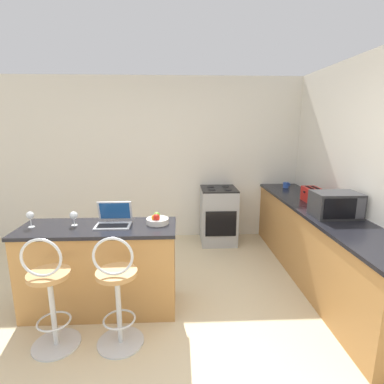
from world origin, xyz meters
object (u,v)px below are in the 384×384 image
(wine_glass_short, at_px, (74,216))
(wine_glass_tall, at_px, (30,216))
(stove_range, at_px, (218,215))
(mug_blue, at_px, (286,185))
(toaster, at_px, (312,195))
(fruit_bowl, at_px, (157,220))
(bar_stool_far, at_px, (117,295))
(laptop, at_px, (114,219))
(microwave, at_px, (336,205))
(bar_stool_near, at_px, (50,296))

(wine_glass_short, bearing_deg, wine_glass_tall, -175.30)
(stove_range, height_order, mug_blue, mug_blue)
(toaster, xyz_separation_m, fruit_bowl, (-1.92, -0.80, -0.05))
(bar_stool_far, xyz_separation_m, toaster, (2.22, 1.40, 0.50))
(bar_stool_far, height_order, toaster, toaster)
(laptop, distance_m, mug_blue, 2.88)
(microwave, distance_m, wine_glass_tall, 3.12)
(toaster, relative_size, wine_glass_short, 1.98)
(bar_stool_far, xyz_separation_m, microwave, (2.20, 0.76, 0.54))
(bar_stool_far, bearing_deg, bar_stool_near, 180.00)
(laptop, relative_size, toaster, 1.21)
(wine_glass_short, bearing_deg, microwave, 3.54)
(mug_blue, bearing_deg, laptop, -144.25)
(wine_glass_short, xyz_separation_m, fruit_bowl, (0.81, 0.02, -0.06))
(bar_stool_near, distance_m, laptop, 0.87)
(microwave, relative_size, stove_range, 0.53)
(bar_stool_near, height_order, wine_glass_tall, wine_glass_tall)
(stove_range, height_order, fruit_bowl, fruit_bowl)
(bar_stool_far, distance_m, stove_range, 2.56)
(fruit_bowl, bearing_deg, wine_glass_short, -178.88)
(toaster, distance_m, stove_range, 1.49)
(bar_stool_near, distance_m, wine_glass_short, 0.78)
(toaster, height_order, stove_range, toaster)
(stove_range, relative_size, mug_blue, 8.71)
(wine_glass_short, bearing_deg, laptop, 2.04)
(wine_glass_short, height_order, wine_glass_tall, wine_glass_tall)
(wine_glass_tall, bearing_deg, laptop, 3.40)
(bar_stool_near, bearing_deg, laptop, 55.09)
(bar_stool_far, xyz_separation_m, fruit_bowl, (0.30, 0.60, 0.45))
(bar_stool_near, bearing_deg, wine_glass_tall, 123.20)
(microwave, xyz_separation_m, toaster, (0.03, 0.65, -0.04))
(fruit_bowl, bearing_deg, stove_range, 63.31)
(bar_stool_far, height_order, laptop, laptop)
(wine_glass_short, bearing_deg, bar_stool_far, -48.99)
(wine_glass_short, distance_m, wine_glass_tall, 0.40)
(bar_stool_near, height_order, laptop, laptop)
(mug_blue, height_order, wine_glass_short, wine_glass_short)
(microwave, bearing_deg, wine_glass_tall, -176.31)
(toaster, distance_m, wine_glass_short, 2.86)
(wine_glass_short, bearing_deg, fruit_bowl, 1.12)
(toaster, relative_size, stove_range, 0.31)
(stove_range, relative_size, wine_glass_tall, 5.74)
(microwave, xyz_separation_m, mug_blue, (0.01, 1.53, -0.09))
(wine_glass_short, bearing_deg, bar_stool_near, -93.52)
(stove_range, xyz_separation_m, wine_glass_short, (-1.66, -1.70, 0.54))
(laptop, relative_size, mug_blue, 3.30)
(mug_blue, height_order, wine_glass_tall, wine_glass_tall)
(stove_range, bearing_deg, wine_glass_short, -134.27)
(mug_blue, xyz_separation_m, fruit_bowl, (-1.91, -1.68, -0.00))
(bar_stool_far, height_order, fruit_bowl, bar_stool_far)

